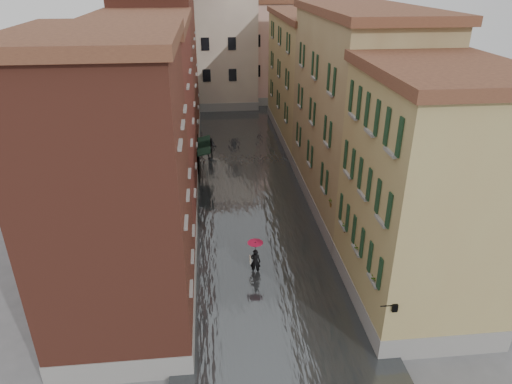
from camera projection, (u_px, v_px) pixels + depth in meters
ground at (269, 283)px, 24.94m from camera, size 120.00×120.00×0.00m
floodwater at (248, 183)px, 36.52m from camera, size 10.00×60.00×0.20m
building_left_near at (116, 200)px, 19.66m from camera, size 6.00×8.00×13.00m
building_left_mid at (146, 127)px, 29.60m from camera, size 6.00×14.00×12.50m
building_left_far at (163, 70)px, 42.69m from camera, size 6.00×16.00×14.00m
building_right_near at (425, 200)px, 21.28m from camera, size 6.00×8.00×11.50m
building_right_mid at (356, 117)px, 30.79m from camera, size 6.00×14.00×13.00m
building_right_far at (309, 80)px, 44.54m from camera, size 6.00×16.00×11.50m
building_end_cream at (206, 51)px, 55.80m from camera, size 12.00×9.00×13.00m
building_end_pink at (276, 52)px, 58.64m from camera, size 10.00×9.00×12.00m
awning_near at (203, 149)px, 36.74m from camera, size 1.09×3.16×2.80m
awning_far at (203, 143)px, 37.95m from camera, size 1.09×2.87×2.80m
wall_lantern at (394, 307)px, 18.66m from camera, size 0.71×0.22×0.35m
window_planters at (353, 232)px, 23.08m from camera, size 0.59×8.36×0.84m
pedestrian_main at (255, 256)px, 25.21m from camera, size 0.89×0.89×2.06m
pedestrian_far at (211, 147)px, 41.61m from camera, size 1.01×0.87×1.78m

